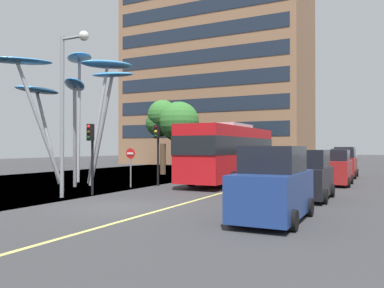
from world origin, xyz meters
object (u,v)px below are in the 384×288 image
(traffic_light_opposite, at_px, (199,142))
(car_parked_mid, at_px, (308,176))
(street_lamp, at_px, (68,93))
(traffic_light_kerb_near, at_px, (91,144))
(traffic_light_island_mid, at_px, (188,140))
(red_bus, at_px, (230,151))
(car_parked_near, at_px, (274,186))
(traffic_light_kerb_far, at_px, (157,142))
(no_entry_sign, at_px, (131,161))
(car_parked_far, at_px, (334,168))
(leaf_sculpture, at_px, (73,79))
(car_far_side, at_px, (345,160))
(car_side_street, at_px, (344,164))

(traffic_light_opposite, relative_size, car_parked_mid, 0.94)
(street_lamp, bearing_deg, traffic_light_kerb_near, 76.08)
(traffic_light_island_mid, distance_m, car_parked_mid, 11.30)
(red_bus, height_order, traffic_light_island_mid, traffic_light_island_mid)
(traffic_light_kerb_near, relative_size, traffic_light_island_mid, 0.88)
(traffic_light_opposite, bearing_deg, car_parked_near, -57.37)
(traffic_light_kerb_far, relative_size, no_entry_sign, 1.61)
(car_parked_far, bearing_deg, no_entry_sign, -147.52)
(traffic_light_kerb_far, relative_size, car_parked_mid, 0.92)
(leaf_sculpture, xyz_separation_m, street_lamp, (4.64, -5.21, -1.83))
(traffic_light_kerb_far, height_order, car_far_side, traffic_light_kerb_far)
(car_side_street, bearing_deg, traffic_light_kerb_far, -127.65)
(traffic_light_kerb_near, height_order, car_parked_mid, traffic_light_kerb_near)
(traffic_light_kerb_near, relative_size, car_parked_near, 0.81)
(car_side_street, bearing_deg, street_lamp, -118.59)
(traffic_light_opposite, distance_m, street_lamp, 13.81)
(car_side_street, distance_m, no_entry_sign, 16.92)
(traffic_light_opposite, relative_size, car_parked_far, 0.96)
(traffic_light_opposite, height_order, car_parked_mid, traffic_light_opposite)
(traffic_light_kerb_near, distance_m, traffic_light_opposite, 12.45)
(car_parked_near, xyz_separation_m, car_far_side, (-0.11, 26.67, 0.01))
(traffic_light_island_mid, height_order, car_parked_far, traffic_light_island_mid)
(traffic_light_island_mid, bearing_deg, traffic_light_opposite, 99.30)
(leaf_sculpture, height_order, traffic_light_opposite, leaf_sculpture)
(car_parked_far, bearing_deg, traffic_light_kerb_far, -150.70)
(traffic_light_kerb_near, relative_size, car_side_street, 0.84)
(red_bus, xyz_separation_m, no_entry_sign, (-4.20, -4.96, -0.56))
(traffic_light_opposite, xyz_separation_m, car_far_side, (9.45, 11.74, -1.61))
(traffic_light_opposite, xyz_separation_m, car_parked_mid, (9.64, -9.26, -1.68))
(car_parked_near, bearing_deg, car_side_street, 88.96)
(car_parked_near, bearing_deg, car_parked_mid, 89.14)
(red_bus, xyz_separation_m, traffic_light_opposite, (-3.81, 3.55, 0.63))
(red_bus, height_order, no_entry_sign, red_bus)
(leaf_sculpture, relative_size, car_parked_far, 2.38)
(traffic_light_kerb_far, distance_m, car_parked_far, 10.86)
(leaf_sculpture, relative_size, street_lamp, 1.23)
(street_lamp, bearing_deg, traffic_light_opposite, 89.18)
(car_parked_far, relative_size, street_lamp, 0.52)
(traffic_light_kerb_far, height_order, traffic_light_island_mid, traffic_light_island_mid)
(car_parked_near, relative_size, car_side_street, 1.04)
(car_side_street, xyz_separation_m, street_lamp, (-10.12, -18.56, 3.74))
(car_parked_far, xyz_separation_m, street_lamp, (-10.16, -11.73, 3.75))
(car_parked_near, bearing_deg, traffic_light_kerb_near, 165.28)
(red_bus, distance_m, street_lamp, 11.20)
(leaf_sculpture, bearing_deg, car_parked_far, 23.78)
(traffic_light_opposite, xyz_separation_m, car_parked_near, (9.56, -14.93, -1.62))
(car_parked_near, relative_size, no_entry_sign, 1.88)
(traffic_light_kerb_near, xyz_separation_m, street_lamp, (-0.30, -1.21, 2.29))
(traffic_light_island_mid, bearing_deg, traffic_light_kerb_near, -92.23)
(street_lamp, bearing_deg, car_side_street, 61.41)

